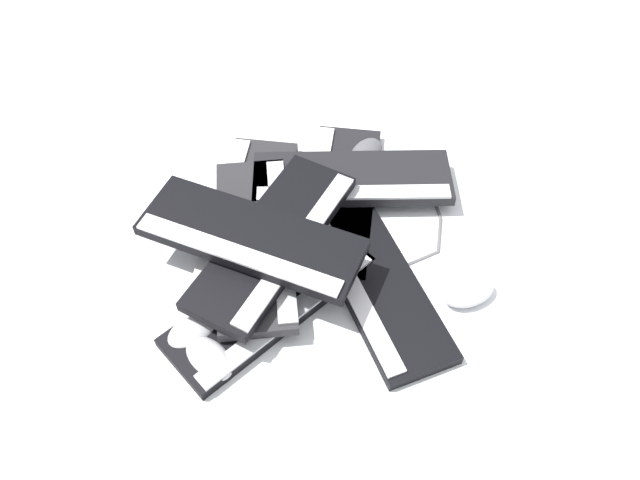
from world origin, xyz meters
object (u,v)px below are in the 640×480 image
object	(u,v)px
keyboard_7	(250,238)
keyboard_2	(271,301)
keyboard_3	(375,280)
mouse_3	(469,291)
keyboard_6	(352,179)
mouse_1	(209,358)
keyboard_5	(274,240)
mouse_0	(194,330)
keyboard_4	(256,241)
keyboard_0	(339,198)
keyboard_1	(247,213)
mouse_2	(366,154)

from	to	relation	value
keyboard_7	keyboard_2	bearing A→B (deg)	-134.69
keyboard_7	keyboard_3	bearing A→B (deg)	-77.46
keyboard_2	mouse_3	xyz separation A→B (m)	(0.16, -0.36, 0.01)
keyboard_3	keyboard_6	bearing A→B (deg)	30.42
keyboard_2	mouse_1	bearing A→B (deg)	161.09
keyboard_5	mouse_0	bearing A→B (deg)	160.91
keyboard_3	keyboard_4	world-z (taller)	keyboard_4
keyboard_2	mouse_3	bearing A→B (deg)	-65.64
keyboard_0	mouse_3	size ratio (longest dim) A/B	4.21
keyboard_4	mouse_1	bearing A→B (deg)	-174.23
keyboard_7	mouse_1	bearing A→B (deg)	-176.14
keyboard_2	keyboard_6	distance (m)	0.35
keyboard_2	mouse_0	bearing A→B (deg)	136.46
keyboard_3	mouse_0	world-z (taller)	mouse_0
keyboard_2	mouse_0	size ratio (longest dim) A/B	4.19
keyboard_4	keyboard_7	distance (m)	0.07
keyboard_6	mouse_0	size ratio (longest dim) A/B	4.22
mouse_0	mouse_1	world-z (taller)	same
mouse_0	keyboard_1	bearing A→B (deg)	-145.12
keyboard_1	mouse_0	size ratio (longest dim) A/B	4.21
keyboard_2	mouse_3	world-z (taller)	mouse_3
keyboard_2	keyboard_5	bearing A→B (deg)	18.91
keyboard_3	mouse_1	xyz separation A→B (m)	(-0.28, 0.23, 0.01)
keyboard_5	mouse_0	world-z (taller)	keyboard_5
keyboard_7	mouse_0	xyz separation A→B (m)	(-0.18, 0.04, -0.08)
keyboard_4	mouse_0	world-z (taller)	keyboard_4
keyboard_4	keyboard_5	bearing A→B (deg)	-94.66
keyboard_2	mouse_2	xyz separation A→B (m)	(0.45, -0.04, 0.01)
keyboard_0	keyboard_7	bearing A→B (deg)	157.14
keyboard_2	mouse_0	world-z (taller)	mouse_0
keyboard_2	mouse_0	distance (m)	0.16
mouse_1	mouse_3	world-z (taller)	same
keyboard_0	mouse_0	size ratio (longest dim) A/B	4.21
keyboard_4	keyboard_5	size ratio (longest dim) A/B	1.01
keyboard_3	keyboard_4	size ratio (longest dim) A/B	0.92
keyboard_0	keyboard_5	distance (m)	0.22
mouse_2	keyboard_1	bearing A→B (deg)	152.97
keyboard_6	mouse_1	size ratio (longest dim) A/B	4.22
mouse_3	mouse_2	bearing A→B (deg)	-88.01
keyboard_4	mouse_2	xyz separation A→B (m)	(0.35, -0.12, -0.02)
keyboard_3	mouse_0	bearing A→B (deg)	129.95
keyboard_0	keyboard_1	bearing A→B (deg)	123.41
mouse_0	mouse_1	bearing A→B (deg)	80.90
keyboard_3	mouse_1	distance (m)	0.36
keyboard_4	keyboard_6	world-z (taller)	same
mouse_1	mouse_0	bearing A→B (deg)	-15.15
keyboard_5	keyboard_7	size ratio (longest dim) A/B	1.03
keyboard_0	keyboard_5	size ratio (longest dim) A/B	1.02
mouse_1	keyboard_0	bearing A→B (deg)	-77.69
keyboard_0	keyboard_4	size ratio (longest dim) A/B	1.01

